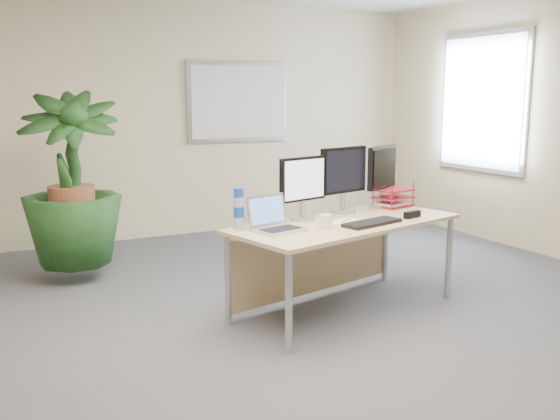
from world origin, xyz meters
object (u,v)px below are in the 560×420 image
desk (336,238)px  monitor_left (303,184)px  monitor_right (344,175)px  floor_plant (72,198)px  laptop (274,222)px

desk → monitor_left: (-0.23, 0.12, 0.42)m
desk → monitor_right: size_ratio=3.68×
floor_plant → monitor_right: size_ratio=2.83×
desk → monitor_right: 0.54m
desk → monitor_left: monitor_left is taller
monitor_right → laptop: 0.89m
desk → monitor_right: bearing=48.2°
monitor_left → monitor_right: 0.44m
floor_plant → monitor_right: bearing=-37.5°
monitor_left → monitor_right: size_ratio=0.91×
desk → laptop: laptop is taller
desk → laptop: (-0.59, -0.11, 0.21)m
desk → laptop: size_ratio=4.97×
monitor_left → laptop: 0.48m
desk → laptop: bearing=-169.6°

